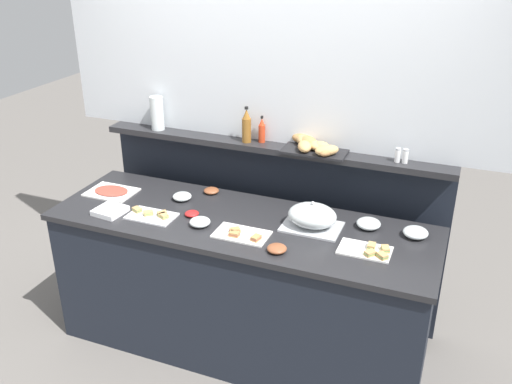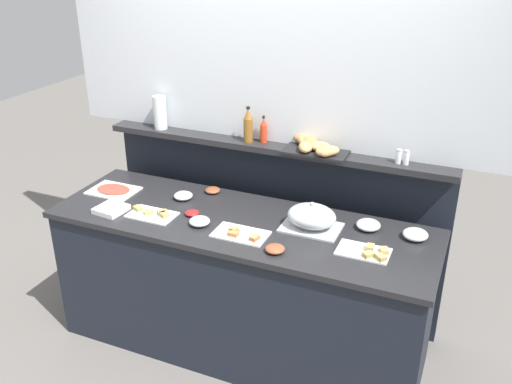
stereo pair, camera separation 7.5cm
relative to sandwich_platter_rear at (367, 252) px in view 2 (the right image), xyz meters
name	(u,v)px [view 2 (the right image)]	position (x,y,z in m)	size (l,w,h in m)	color
ground_plane	(275,295)	(-0.78, 0.67, -0.93)	(12.00, 12.00, 0.00)	slate
buffet_counter	(241,285)	(-0.78, 0.07, -0.47)	(2.33, 0.75, 0.92)	black
back_ledge_unit	(274,221)	(-0.78, 0.62, -0.28)	(2.35, 0.22, 1.25)	black
upper_wall_panel	(278,34)	(-0.78, 0.65, 0.99)	(2.95, 0.08, 1.35)	silver
sandwich_platter_rear	(367,252)	(0.00, 0.00, 0.00)	(0.28, 0.17, 0.04)	white
sandwich_platter_front	(241,234)	(-0.71, -0.09, 0.00)	(0.31, 0.19, 0.04)	white
sandwich_platter_side	(152,214)	(-1.30, -0.07, 0.00)	(0.29, 0.18, 0.04)	white
cold_cuts_platter	(113,190)	(-1.73, 0.12, 0.00)	(0.31, 0.23, 0.02)	white
serving_cloche	(312,217)	(-0.36, 0.15, 0.06)	(0.34, 0.24, 0.17)	#B7BABF
glass_bowl_large	(200,222)	(-0.98, -0.07, 0.01)	(0.12, 0.12, 0.05)	silver
glass_bowl_medium	(183,196)	(-1.24, 0.20, 0.01)	(0.12, 0.12, 0.05)	silver
glass_bowl_small	(415,235)	(0.21, 0.26, 0.01)	(0.14, 0.14, 0.06)	silver
glass_bowl_extra	(368,225)	(-0.06, 0.27, 0.01)	(0.14, 0.14, 0.06)	silver
condiment_bowl_teal	(275,249)	(-0.46, -0.18, 0.01)	(0.11, 0.11, 0.04)	brown
condiment_bowl_cream	(213,190)	(-1.12, 0.36, 0.01)	(0.10, 0.10, 0.04)	brown
condiment_bowl_dark	(192,213)	(-1.08, 0.03, 0.00)	(0.09, 0.09, 0.03)	red
napkin_stack	(111,209)	(-1.56, -0.13, 0.01)	(0.17, 0.17, 0.03)	white
hot_sauce_bottle	(263,131)	(-0.84, 0.57, 0.39)	(0.04, 0.04, 0.18)	red
vinegar_bottle_amber	(248,126)	(-0.93, 0.54, 0.42)	(0.06, 0.06, 0.24)	#8E5B23
salt_shaker	(399,156)	(0.03, 0.55, 0.36)	(0.03, 0.03, 0.09)	white
pepper_shaker	(406,158)	(0.07, 0.55, 0.36)	(0.03, 0.03, 0.09)	white
bread_basket	(314,146)	(-0.49, 0.54, 0.35)	(0.40, 0.30, 0.08)	black
water_carafe	(160,112)	(-1.60, 0.55, 0.43)	(0.09, 0.09, 0.23)	silver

